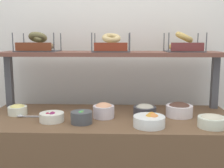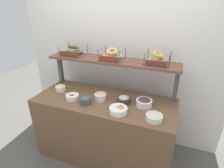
% 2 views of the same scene
% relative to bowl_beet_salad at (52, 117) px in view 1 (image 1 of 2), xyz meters
% --- Properties ---
extents(back_wall, '(2.90, 0.06, 2.40)m').
position_rel_bowl_beet_salad_xyz_m(back_wall, '(0.36, 0.67, 0.32)').
color(back_wall, white).
rests_on(back_wall, ground_plane).
extents(shelf_riser_left, '(0.05, 0.05, 0.40)m').
position_rel_bowl_beet_salad_xyz_m(shelf_riser_left, '(-0.43, 0.39, 0.17)').
color(shelf_riser_left, '#4C4C51').
rests_on(shelf_riser_left, deli_counter).
extents(shelf_riser_right, '(0.05, 0.05, 0.40)m').
position_rel_bowl_beet_salad_xyz_m(shelf_riser_right, '(1.16, 0.39, 0.17)').
color(shelf_riser_right, '#4C4C51').
rests_on(shelf_riser_right, deli_counter).
extents(upper_shelf, '(1.66, 0.32, 0.03)m').
position_rel_bowl_beet_salad_xyz_m(upper_shelf, '(0.36, 0.39, 0.39)').
color(upper_shelf, brown).
rests_on(upper_shelf, shelf_riser_left).
extents(bowl_beet_salad, '(0.16, 0.16, 0.07)m').
position_rel_bowl_beet_salad_xyz_m(bowl_beet_salad, '(0.00, 0.00, 0.00)').
color(bowl_beet_salad, white).
rests_on(bowl_beet_salad, deli_counter).
extents(bowl_fruit_salad, '(0.19, 0.19, 0.08)m').
position_rel_bowl_beet_salad_xyz_m(bowl_fruit_salad, '(0.62, -0.08, 0.01)').
color(bowl_fruit_salad, white).
rests_on(bowl_fruit_salad, deli_counter).
extents(bowl_chocolate_spread, '(0.18, 0.18, 0.10)m').
position_rel_bowl_beet_salad_xyz_m(bowl_chocolate_spread, '(0.85, 0.15, 0.02)').
color(bowl_chocolate_spread, white).
rests_on(bowl_chocolate_spread, deli_counter).
extents(bowl_lox_spread, '(0.14, 0.14, 0.10)m').
position_rel_bowl_beet_salad_xyz_m(bowl_lox_spread, '(0.33, 0.10, 0.02)').
color(bowl_lox_spread, silver).
rests_on(bowl_lox_spread, deli_counter).
extents(bowl_potato_salad, '(0.17, 0.17, 0.08)m').
position_rel_bowl_beet_salad_xyz_m(bowl_potato_salad, '(0.99, -0.08, 0.01)').
color(bowl_potato_salad, silver).
rests_on(bowl_potato_salad, deli_counter).
extents(bowl_tuna_salad, '(0.16, 0.16, 0.09)m').
position_rel_bowl_beet_salad_xyz_m(bowl_tuna_salad, '(0.61, 0.14, 0.01)').
color(bowl_tuna_salad, '#35353C').
rests_on(bowl_tuna_salad, deli_counter).
extents(bowl_egg_salad, '(0.13, 0.13, 0.07)m').
position_rel_bowl_beet_salad_xyz_m(bowl_egg_salad, '(-0.28, 0.15, 0.01)').
color(bowl_egg_salad, white).
rests_on(bowl_egg_salad, deli_counter).
extents(bowl_veggie_mix, '(0.14, 0.14, 0.08)m').
position_rel_bowl_beet_salad_xyz_m(bowl_veggie_mix, '(0.20, -0.03, 0.01)').
color(bowl_veggie_mix, '#494C51').
rests_on(bowl_veggie_mix, deli_counter).
extents(serving_spoon_near_plate, '(0.18, 0.03, 0.01)m').
position_rel_bowl_beet_salad_xyz_m(serving_spoon_near_plate, '(-0.20, 0.09, -0.02)').
color(serving_spoon_near_plate, '#B7B7BC').
rests_on(serving_spoon_near_plate, deli_counter).
extents(bagel_basket_poppy, '(0.31, 0.26, 0.15)m').
position_rel_bowl_beet_salad_xyz_m(bagel_basket_poppy, '(-0.19, 0.41, 0.45)').
color(bagel_basket_poppy, '#4C4C51').
rests_on(bagel_basket_poppy, upper_shelf).
extents(bagel_basket_plain, '(0.29, 0.25, 0.14)m').
position_rel_bowl_beet_salad_xyz_m(bagel_basket_plain, '(0.37, 0.39, 0.45)').
color(bagel_basket_plain, '#4C4C51').
rests_on(bagel_basket_plain, upper_shelf).
extents(bagel_basket_sesame, '(0.28, 0.25, 0.16)m').
position_rel_bowl_beet_salad_xyz_m(bagel_basket_sesame, '(0.91, 0.41, 0.45)').
color(bagel_basket_sesame, '#4C4C51').
rests_on(bagel_basket_sesame, upper_shelf).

